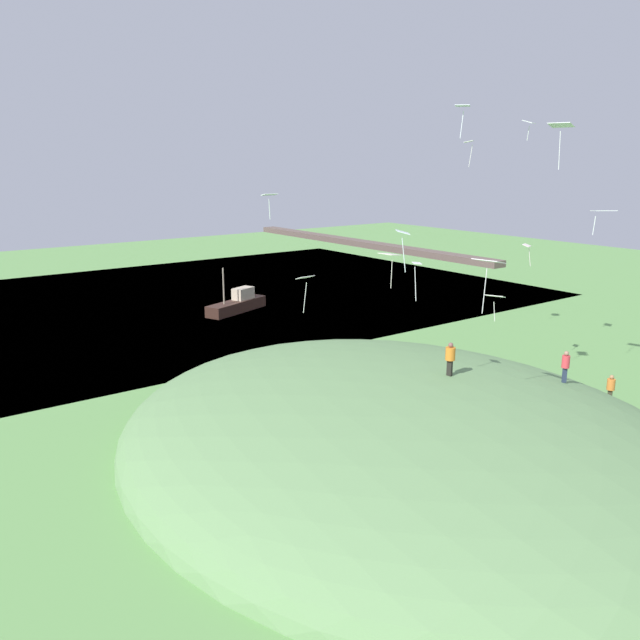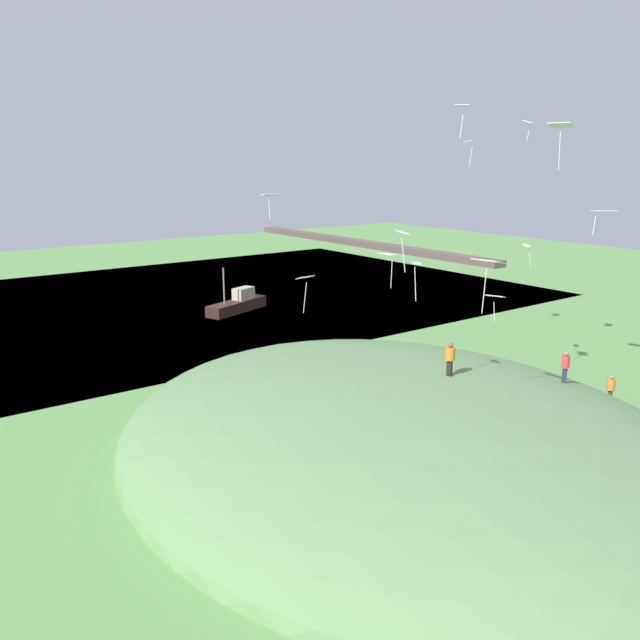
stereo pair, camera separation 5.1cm
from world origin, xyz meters
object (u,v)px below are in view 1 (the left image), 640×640
object	(u,v)px
kite_2	(488,264)
kite_10	(603,211)
person_near_shore	(450,355)
person_walking_path	(566,363)
person_with_child	(611,386)
kite_3	(529,123)
kite_4	(269,196)
kite_12	(416,268)
kite_5	(403,235)
kite_8	(390,256)
kite_1	(495,297)
kite_7	(463,107)
kite_0	(561,127)
kite_6	(527,247)
boat_on_lake	(238,304)
kite_9	(305,280)
kite_11	(469,143)

from	to	relation	value
kite_2	kite_10	bearing A→B (deg)	94.23
person_near_shore	person_walking_path	xyz separation A→B (m)	(2.57, 5.63, -0.79)
person_with_child	kite_3	bearing A→B (deg)	154.27
kite_4	kite_12	distance (m)	8.44
person_near_shore	kite_5	bearing A→B (deg)	-87.68
kite_4	kite_8	xyz separation A→B (m)	(0.62, 7.67, -3.57)
kite_1	kite_7	xyz separation A→B (m)	(-0.92, -2.05, 9.03)
kite_1	kite_12	xyz separation A→B (m)	(-3.61, -1.94, 1.21)
person_walking_path	kite_0	distance (m)	11.92
kite_4	kite_5	xyz separation A→B (m)	(8.56, 0.99, -1.25)
kite_6	kite_10	bearing A→B (deg)	-29.73
kite_0	kite_5	world-z (taller)	kite_0
boat_on_lake	kite_0	xyz separation A→B (m)	(32.88, 0.44, 14.88)
person_with_child	kite_7	world-z (taller)	kite_7
kite_8	kite_10	xyz separation A→B (m)	(9.73, 5.15, 2.85)
kite_2	kite_12	distance (m)	7.76
kite_0	kite_12	distance (m)	10.10
kite_2	kite_7	world-z (taller)	kite_7
kite_9	kite_10	xyz separation A→B (m)	(13.05, 8.74, 4.34)
person_with_child	kite_6	xyz separation A→B (m)	(-7.01, 1.27, 6.86)
kite_0	person_walking_path	bearing A→B (deg)	-35.74
boat_on_lake	kite_10	bearing A→B (deg)	-109.72
boat_on_lake	kite_1	distance (m)	33.63
kite_2	kite_6	bearing A→B (deg)	120.15
boat_on_lake	person_near_shore	xyz separation A→B (m)	(32.98, -7.12, 4.22)
kite_1	kite_9	size ratio (longest dim) A/B	0.62
kite_9	person_with_child	bearing A→B (deg)	41.68
kite_3	kite_7	size ratio (longest dim) A/B	0.79
kite_9	kite_3	bearing A→B (deg)	64.82
person_walking_path	kite_9	size ratio (longest dim) A/B	0.76
kite_5	boat_on_lake	bearing A→B (deg)	161.66
kite_1	kite_5	size ratio (longest dim) A/B	0.78
kite_8	kite_11	bearing A→B (deg)	106.44
person_walking_path	kite_7	distance (m)	13.47
boat_on_lake	kite_4	size ratio (longest dim) A/B	5.62
kite_6	kite_1	bearing A→B (deg)	-62.66
person_near_shore	kite_9	world-z (taller)	kite_9
person_with_child	kite_10	distance (m)	10.07
person_near_shore	kite_8	world-z (taller)	kite_8
kite_10	boat_on_lake	bearing A→B (deg)	-178.94
kite_1	kite_6	bearing A→B (deg)	117.34
person_near_shore	kite_5	distance (m)	7.31
person_with_child	kite_10	size ratio (longest dim) A/B	1.26
kite_6	kite_11	xyz separation A→B (m)	(-5.43, 0.34, 6.39)
person_walking_path	kite_8	size ratio (longest dim) A/B	0.84
kite_6	kite_10	xyz separation A→B (m)	(7.12, -4.07, 2.82)
kite_5	person_with_child	bearing A→B (deg)	83.43
person_walking_path	kite_11	world-z (taller)	kite_11
kite_3	kite_9	distance (m)	16.25
kite_9	kite_0	bearing A→B (deg)	39.19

